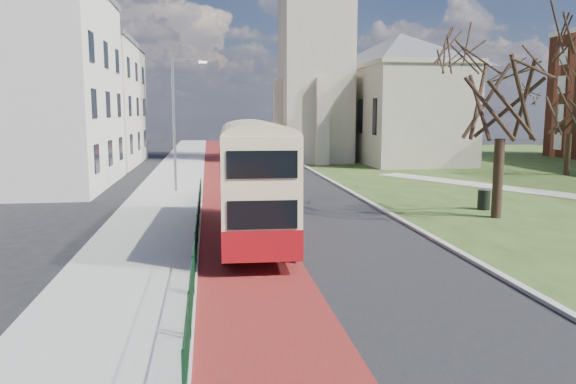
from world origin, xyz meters
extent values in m
plane|color=black|center=(0.00, 0.00, 0.00)|extent=(160.00, 160.00, 0.00)
cube|color=black|center=(1.50, 20.00, 0.01)|extent=(9.00, 120.00, 0.01)
cube|color=#591414|center=(-1.20, 20.00, 0.01)|extent=(3.40, 120.00, 0.01)
cube|color=gray|center=(-5.00, 20.00, 0.06)|extent=(4.00, 120.00, 0.12)
cube|color=#999993|center=(-3.00, 20.00, 0.07)|extent=(0.25, 120.00, 0.13)
cube|color=#999993|center=(6.10, 22.00, 0.07)|extent=(0.25, 80.00, 0.13)
cylinder|color=#0C371D|center=(-2.95, 4.00, 1.10)|extent=(0.04, 24.00, 0.04)
cylinder|color=#0C371D|center=(-2.95, 4.00, 0.15)|extent=(0.04, 24.00, 0.04)
cube|color=gray|center=(8.00, 38.00, 12.00)|extent=(6.50, 6.50, 24.00)
cube|color=gray|center=(16.50, 38.00, 4.50)|extent=(9.00, 18.00, 9.00)
pyramid|color=#565960|center=(16.50, 38.00, 12.60)|extent=(9.00, 18.00, 3.60)
cube|color=silver|center=(-14.00, 22.00, 6.25)|extent=(10.00, 14.00, 12.50)
cube|color=beige|center=(-14.00, 38.00, 5.50)|extent=(10.00, 16.00, 11.00)
cube|color=#565960|center=(-14.00, 38.00, 11.25)|extent=(10.30, 16.30, 0.50)
cylinder|color=gray|center=(-4.50, 18.00, 4.12)|extent=(0.16, 0.16, 8.00)
cylinder|color=gray|center=(-3.60, 18.00, 8.02)|extent=(1.80, 0.10, 0.10)
cube|color=silver|center=(-2.70, 18.00, 7.87)|extent=(0.50, 0.18, 0.12)
cube|color=maroon|center=(-0.77, 4.57, 0.97)|extent=(2.78, 10.57, 0.95)
cube|color=beige|center=(-0.77, 4.57, 2.83)|extent=(2.75, 10.51, 2.77)
cube|color=black|center=(-1.96, 4.89, 1.97)|extent=(0.35, 8.60, 0.91)
cube|color=black|center=(0.43, 4.81, 1.97)|extent=(0.35, 8.60, 0.91)
cube|color=black|center=(-1.97, 4.61, 3.40)|extent=(0.37, 9.44, 0.86)
cube|color=black|center=(0.43, 4.53, 3.40)|extent=(0.37, 9.44, 0.86)
cube|color=black|center=(-0.60, 9.78, 1.97)|extent=(2.14, 0.15, 1.00)
cube|color=black|center=(-0.60, 9.78, 3.40)|extent=(2.14, 0.15, 0.86)
cube|color=orange|center=(-0.60, 9.78, 3.95)|extent=(1.70, 0.16, 0.29)
cylinder|color=black|center=(-1.75, 8.17, 0.50)|extent=(0.32, 1.00, 0.99)
cylinder|color=black|center=(0.44, 8.10, 0.50)|extent=(0.32, 1.00, 0.99)
cylinder|color=black|center=(-1.97, 1.46, 0.50)|extent=(0.32, 1.00, 0.99)
cylinder|color=black|center=(0.22, 1.39, 0.50)|extent=(0.32, 1.00, 0.99)
cylinder|color=black|center=(10.74, 7.32, 1.87)|extent=(0.51, 0.51, 3.67)
cylinder|color=black|center=(25.04, 23.07, 1.66)|extent=(0.44, 0.44, 3.24)
cylinder|color=black|center=(11.21, 9.45, 0.54)|extent=(0.68, 0.68, 1.00)
cylinder|color=gray|center=(11.21, 9.45, 1.08)|extent=(0.73, 0.73, 0.07)
camera|label=1|loc=(-2.48, -16.75, 4.91)|focal=35.00mm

